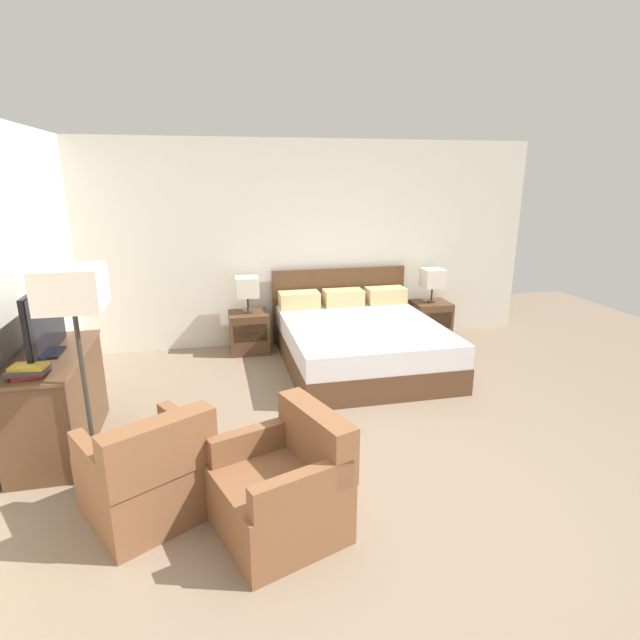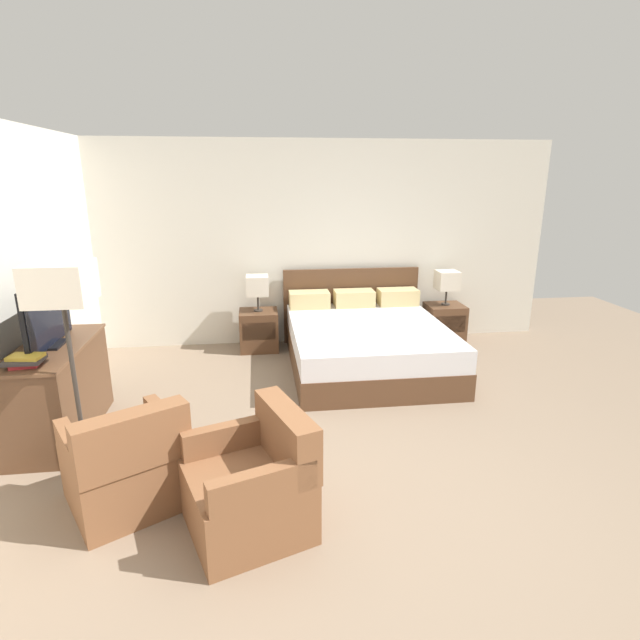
{
  "view_description": "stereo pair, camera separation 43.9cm",
  "coord_description": "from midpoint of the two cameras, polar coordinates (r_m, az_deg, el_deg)",
  "views": [
    {
      "loc": [
        -1.04,
        -2.6,
        2.12
      ],
      "look_at": [
        -0.01,
        1.98,
        0.75
      ],
      "focal_mm": 28.0,
      "sensor_mm": 36.0,
      "label": 1
    },
    {
      "loc": [
        -0.61,
        -2.67,
        2.12
      ],
      "look_at": [
        -0.01,
        1.98,
        0.75
      ],
      "focal_mm": 28.0,
      "sensor_mm": 36.0,
      "label": 2
    }
  ],
  "objects": [
    {
      "name": "nightstand_left",
      "position": [
        6.25,
        -10.12,
        -1.39
      ],
      "size": [
        0.47,
        0.43,
        0.5
      ],
      "color": "brown",
      "rests_on": "ground"
    },
    {
      "name": "nightstand_right",
      "position": [
        6.77,
        10.68,
        -0.03
      ],
      "size": [
        0.47,
        0.43,
        0.5
      ],
      "color": "brown",
      "rests_on": "ground"
    },
    {
      "name": "table_lamp_left",
      "position": [
        6.1,
        -10.38,
        3.69
      ],
      "size": [
        0.27,
        0.27,
        0.44
      ],
      "color": "#332D28",
      "rests_on": "nightstand_left"
    },
    {
      "name": "armchair_by_window",
      "position": [
        3.55,
        -22.58,
        -16.25
      ],
      "size": [
        0.93,
        0.94,
        0.76
      ],
      "color": "brown",
      "rests_on": "ground"
    },
    {
      "name": "bed",
      "position": [
        5.72,
        2.39,
        -2.44
      ],
      "size": [
        1.76,
        2.04,
        0.96
      ],
      "color": "brown",
      "rests_on": "ground"
    },
    {
      "name": "floor_lamp",
      "position": [
        3.62,
        -29.59,
        1.84
      ],
      "size": [
        0.38,
        0.38,
        1.57
      ],
      "color": "#332D28",
      "rests_on": "ground"
    },
    {
      "name": "dresser",
      "position": [
        4.61,
        -30.36,
        -7.93
      ],
      "size": [
        0.51,
        1.24,
        0.78
      ],
      "color": "brown",
      "rests_on": "ground"
    },
    {
      "name": "table_lamp_right",
      "position": [
        6.64,
        10.93,
        4.68
      ],
      "size": [
        0.27,
        0.27,
        0.44
      ],
      "color": "#332D28",
      "rests_on": "nightstand_right"
    },
    {
      "name": "wall_back",
      "position": [
        6.38,
        -5.17,
        8.57
      ],
      "size": [
        6.33,
        0.06,
        2.54
      ],
      "primitive_type": "cube",
      "color": "silver",
      "rests_on": "ground"
    },
    {
      "name": "ground_plane",
      "position": [
        3.48,
        3.99,
        -21.29
      ],
      "size": [
        10.8,
        10.8,
        0.0
      ],
      "primitive_type": "plane",
      "color": "#84705B"
    },
    {
      "name": "book_red_cover",
      "position": [
        4.1,
        -33.1,
        -5.29
      ],
      "size": [
        0.2,
        0.17,
        0.03
      ],
      "primitive_type": "cube",
      "rotation": [
        0.0,
        0.0,
        0.12
      ],
      "color": "#B7282D",
      "rests_on": "dresser"
    },
    {
      "name": "book_blue_cover",
      "position": [
        4.09,
        -33.19,
        -4.91
      ],
      "size": [
        0.26,
        0.19,
        0.03
      ],
      "primitive_type": "cube",
      "rotation": [
        0.0,
        0.0,
        -0.0
      ],
      "color": "#383333",
      "rests_on": "book_red_cover"
    },
    {
      "name": "tv",
      "position": [
        4.43,
        -31.45,
        -0.28
      ],
      "size": [
        0.18,
        0.85,
        0.53
      ],
      "color": "black",
      "rests_on": "dresser"
    },
    {
      "name": "book_small_top",
      "position": [
        4.08,
        -33.07,
        -4.54
      ],
      "size": [
        0.24,
        0.17,
        0.03
      ],
      "primitive_type": "cube",
      "rotation": [
        0.0,
        0.0,
        -0.13
      ],
      "color": "gold",
      "rests_on": "book_blue_cover"
    },
    {
      "name": "armchair_companion",
      "position": [
        3.22,
        -8.21,
        -18.7
      ],
      "size": [
        0.88,
        0.87,
        0.76
      ],
      "color": "brown",
      "rests_on": "ground"
    }
  ]
}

